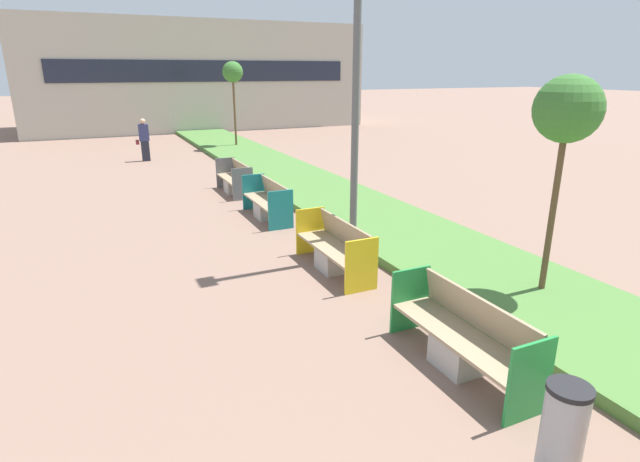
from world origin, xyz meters
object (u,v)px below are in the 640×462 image
at_px(pedestrian_walking, 144,140).
at_px(sapling_tree_near, 568,112).
at_px(bench_teal_frame, 268,204).
at_px(street_lamp_post, 357,59).
at_px(litter_bin, 562,434).
at_px(bench_green_frame, 462,340).
at_px(bench_grey_frame, 235,181).
at_px(sapling_tree_far, 233,73).
at_px(bench_yellow_frame, 335,251).

bearing_deg(pedestrian_walking, sapling_tree_near, -75.18).
bearing_deg(bench_teal_frame, street_lamp_post, -79.70).
xyz_separation_m(litter_bin, street_lamp_post, (1.03, 5.82, 3.28)).
bearing_deg(litter_bin, bench_teal_frame, 87.40).
relative_size(bench_green_frame, bench_grey_frame, 1.14).
bearing_deg(sapling_tree_near, bench_grey_frame, 105.22).
height_order(bench_grey_frame, litter_bin, litter_bin).
height_order(bench_green_frame, bench_teal_frame, same).
distance_m(litter_bin, sapling_tree_far, 21.50).
bearing_deg(litter_bin, bench_green_frame, 77.01).
relative_size(bench_yellow_frame, bench_teal_frame, 1.03).
bearing_deg(sapling_tree_far, litter_bin, -97.98).
relative_size(sapling_tree_near, sapling_tree_far, 0.89).
distance_m(bench_grey_frame, litter_bin, 12.21).
xyz_separation_m(bench_teal_frame, sapling_tree_far, (2.54, 11.91, 3.08)).
xyz_separation_m(sapling_tree_near, sapling_tree_far, (0.00, 18.23, 0.45)).
bearing_deg(bench_grey_frame, street_lamp_post, -84.51).
xyz_separation_m(bench_grey_frame, pedestrian_walking, (-1.81, 7.11, 0.52)).
distance_m(litter_bin, sapling_tree_near, 4.82).
distance_m(bench_yellow_frame, street_lamp_post, 3.49).
bearing_deg(bench_green_frame, bench_grey_frame, 90.02).
distance_m(bench_teal_frame, pedestrian_walking, 10.30).
bearing_deg(street_lamp_post, sapling_tree_far, 82.81).
relative_size(bench_grey_frame, street_lamp_post, 0.29).
relative_size(bench_grey_frame, sapling_tree_far, 0.49).
height_order(sapling_tree_near, sapling_tree_far, sapling_tree_far).
bearing_deg(bench_teal_frame, litter_bin, -92.60).
bearing_deg(street_lamp_post, bench_green_frame, -98.68).
bearing_deg(bench_yellow_frame, bench_green_frame, -89.99).
xyz_separation_m(bench_green_frame, bench_yellow_frame, (-0.00, 3.56, -0.00)).
height_order(litter_bin, street_lamp_post, street_lamp_post).
bearing_deg(pedestrian_walking, bench_green_frame, -84.08).
distance_m(bench_green_frame, litter_bin, 1.87).
distance_m(bench_teal_frame, sapling_tree_far, 12.56).
xyz_separation_m(bench_teal_frame, sapling_tree_near, (2.54, -6.33, 2.63)).
bearing_deg(litter_bin, sapling_tree_far, 82.02).
bearing_deg(sapling_tree_far, sapling_tree_near, -90.00).
distance_m(bench_teal_frame, street_lamp_post, 4.83).
bearing_deg(sapling_tree_near, bench_green_frame, -157.68).
distance_m(bench_teal_frame, sapling_tree_near, 7.31).
relative_size(bench_green_frame, sapling_tree_near, 0.63).
distance_m(bench_grey_frame, street_lamp_post, 7.27).
height_order(street_lamp_post, pedestrian_walking, street_lamp_post).
xyz_separation_m(bench_grey_frame, sapling_tree_near, (2.54, -9.34, 2.64)).
height_order(bench_green_frame, pedestrian_walking, pedestrian_walking).
xyz_separation_m(bench_teal_frame, litter_bin, (-0.42, -9.19, 0.13)).
bearing_deg(pedestrian_walking, litter_bin, -85.87).
bearing_deg(bench_yellow_frame, sapling_tree_near, -44.76).
bearing_deg(street_lamp_post, pedestrian_walking, 100.19).
bearing_deg(bench_green_frame, bench_yellow_frame, 90.01).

